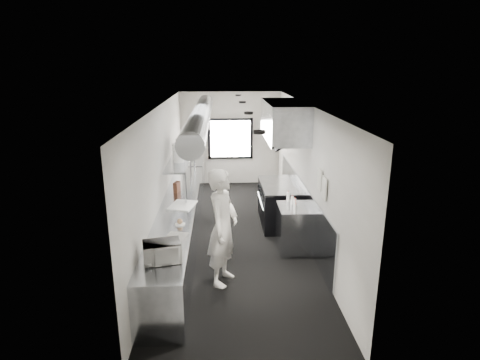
{
  "coord_description": "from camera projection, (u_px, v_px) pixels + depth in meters",
  "views": [
    {
      "loc": [
        -0.29,
        -8.01,
        3.61
      ],
      "look_at": [
        0.09,
        -0.2,
        1.32
      ],
      "focal_mm": 29.98,
      "sensor_mm": 36.0,
      "label": 1
    }
  ],
  "objects": [
    {
      "name": "prep_counter",
      "position": [
        179.0,
        226.0,
        8.04
      ],
      "size": [
        0.7,
        6.0,
        0.9
      ],
      "primitive_type": "cube",
      "color": "#91989E",
      "rests_on": "floor"
    },
    {
      "name": "plate_stack_d",
      "position": [
        184.0,
        142.0,
        9.75
      ],
      "size": [
        0.28,
        0.28,
        0.37
      ],
      "primitive_type": "cylinder",
      "rotation": [
        0.0,
        0.0,
        0.17
      ],
      "color": "white",
      "rests_on": "pass_shelf"
    },
    {
      "name": "pastry",
      "position": [
        180.0,
        221.0,
        6.95
      ],
      "size": [
        0.1,
        0.1,
        0.1
      ],
      "primitive_type": "sphere",
      "color": "tan",
      "rests_on": "small_plate"
    },
    {
      "name": "wall_back",
      "position": [
        230.0,
        139.0,
        12.14
      ],
      "size": [
        3.0,
        0.02,
        2.8
      ],
      "primitive_type": "cube",
      "color": "beige",
      "rests_on": "floor"
    },
    {
      "name": "squeeze_bottle_c",
      "position": [
        295.0,
        203.0,
        7.82
      ],
      "size": [
        0.07,
        0.07,
        0.17
      ],
      "primitive_type": "cylinder",
      "rotation": [
        0.0,
        0.0,
        -0.29
      ],
      "color": "white",
      "rests_on": "bottle_station"
    },
    {
      "name": "plate_stack_a",
      "position": [
        179.0,
        156.0,
        8.53
      ],
      "size": [
        0.3,
        0.3,
        0.26
      ],
      "primitive_type": "cylinder",
      "rotation": [
        0.0,
        0.0,
        0.42
      ],
      "color": "white",
      "rests_on": "pass_shelf"
    },
    {
      "name": "wall_right",
      "position": [
        307.0,
        173.0,
        8.38
      ],
      "size": [
        0.02,
        8.0,
        2.8
      ],
      "primitive_type": "cube",
      "color": "beige",
      "rests_on": "floor"
    },
    {
      "name": "squeeze_bottle_b",
      "position": [
        295.0,
        205.0,
        7.65
      ],
      "size": [
        0.07,
        0.07,
        0.18
      ],
      "primitive_type": "cylinder",
      "rotation": [
        0.0,
        0.0,
        -0.16
      ],
      "color": "white",
      "rests_on": "bottle_station"
    },
    {
      "name": "line_cook",
      "position": [
        223.0,
        227.0,
        6.61
      ],
      "size": [
        0.7,
        0.85,
        1.99
      ],
      "primitive_type": "imported",
      "rotation": [
        0.0,
        0.0,
        1.22
      ],
      "color": "silver",
      "rests_on": "floor"
    },
    {
      "name": "plate_stack_b",
      "position": [
        178.0,
        151.0,
        8.78
      ],
      "size": [
        0.32,
        0.32,
        0.34
      ],
      "primitive_type": "cylinder",
      "rotation": [
        0.0,
        0.0,
        0.24
      ],
      "color": "white",
      "rests_on": "pass_shelf"
    },
    {
      "name": "knife_block",
      "position": [
        177.0,
        187.0,
        8.72
      ],
      "size": [
        0.15,
        0.22,
        0.22
      ],
      "primitive_type": "cube",
      "rotation": [
        0.0,
        0.0,
        -0.29
      ],
      "color": "brown",
      "rests_on": "prep_counter"
    },
    {
      "name": "floor",
      "position": [
        235.0,
        236.0,
        8.7
      ],
      "size": [
        3.0,
        8.0,
        0.01
      ],
      "primitive_type": "cube",
      "color": "black",
      "rests_on": "ground"
    },
    {
      "name": "deli_tub_b",
      "position": [
        150.0,
        251.0,
        5.89
      ],
      "size": [
        0.17,
        0.17,
        0.11
      ],
      "primitive_type": "cylinder",
      "rotation": [
        0.0,
        0.0,
        0.15
      ],
      "color": "beige",
      "rests_on": "prep_counter"
    },
    {
      "name": "wall_front",
      "position": [
        249.0,
        268.0,
        4.48
      ],
      "size": [
        3.0,
        0.02,
        2.8
      ],
      "primitive_type": "cube",
      "color": "beige",
      "rests_on": "floor"
    },
    {
      "name": "squeeze_bottle_a",
      "position": [
        296.0,
        208.0,
        7.51
      ],
      "size": [
        0.07,
        0.07,
        0.17
      ],
      "primitive_type": "cylinder",
      "rotation": [
        0.0,
        0.0,
        0.34
      ],
      "color": "white",
      "rests_on": "bottle_station"
    },
    {
      "name": "range",
      "position": [
        279.0,
        204.0,
        9.29
      ],
      "size": [
        0.88,
        1.6,
        0.94
      ],
      "color": "black",
      "rests_on": "floor"
    },
    {
      "name": "notice_sheet_a",
      "position": [
        320.0,
        180.0,
        7.17
      ],
      "size": [
        0.02,
        0.28,
        0.38
      ],
      "primitive_type": "cube",
      "color": "silver",
      "rests_on": "wall_right"
    },
    {
      "name": "newspaper",
      "position": [
        176.0,
        237.0,
        6.47
      ],
      "size": [
        0.42,
        0.48,
        0.01
      ],
      "primitive_type": "cube",
      "rotation": [
        0.0,
        0.0,
        -0.26
      ],
      "color": "silver",
      "rests_on": "prep_counter"
    },
    {
      "name": "wall_cladding",
      "position": [
        301.0,
        206.0,
        8.91
      ],
      "size": [
        0.03,
        5.5,
        1.1
      ],
      "primitive_type": "cube",
      "color": "#91989E",
      "rests_on": "wall_right"
    },
    {
      "name": "squeeze_bottle_d",
      "position": [
        292.0,
        200.0,
        7.96
      ],
      "size": [
        0.07,
        0.07,
        0.17
      ],
      "primitive_type": "cylinder",
      "rotation": [
        0.0,
        0.0,
        0.42
      ],
      "color": "white",
      "rests_on": "bottle_station"
    },
    {
      "name": "ceiling",
      "position": [
        235.0,
        105.0,
        7.92
      ],
      "size": [
        3.0,
        8.0,
        0.01
      ],
      "primitive_type": "cube",
      "color": "beige",
      "rests_on": "wall_back"
    },
    {
      "name": "notice_sheet_b",
      "position": [
        324.0,
        188.0,
        6.85
      ],
      "size": [
        0.02,
        0.28,
        0.38
      ],
      "primitive_type": "cube",
      "color": "silver",
      "rests_on": "wall_right"
    },
    {
      "name": "deli_tub_a",
      "position": [
        150.0,
        252.0,
        5.86
      ],
      "size": [
        0.15,
        0.15,
        0.1
      ],
      "primitive_type": "cylinder",
      "rotation": [
        0.0,
        0.0,
        0.11
      ],
      "color": "beige",
      "rests_on": "prep_counter"
    },
    {
      "name": "pass_shelf",
      "position": [
        182.0,
        157.0,
        9.17
      ],
      "size": [
        0.45,
        3.0,
        0.68
      ],
      "color": "#91989E",
      "rests_on": "prep_counter"
    },
    {
      "name": "plate_stack_c",
      "position": [
        181.0,
        146.0,
        9.3
      ],
      "size": [
        0.34,
        0.34,
        0.37
      ],
      "primitive_type": "cylinder",
      "rotation": [
        0.0,
        0.0,
        -0.39
      ],
      "color": "white",
      "rests_on": "pass_shelf"
    },
    {
      "name": "far_work_table",
      "position": [
        192.0,
        176.0,
        11.59
      ],
      "size": [
        0.7,
        1.2,
        0.9
      ],
      "primitive_type": "cube",
      "color": "#91989E",
      "rests_on": "floor"
    },
    {
      "name": "wall_left",
      "position": [
        163.0,
        175.0,
        8.24
      ],
      "size": [
        0.02,
        8.0,
        2.8
      ],
      "primitive_type": "cube",
      "color": "beige",
      "rests_on": "floor"
    },
    {
      "name": "squeeze_bottle_e",
      "position": [
        288.0,
        197.0,
        8.13
      ],
      "size": [
        0.07,
        0.07,
        0.2
      ],
      "primitive_type": "cylinder",
      "rotation": [
        0.0,
        0.0,
        -0.01
      ],
      "color": "white",
      "rests_on": "bottle_station"
    },
    {
      "name": "bottle_station",
      "position": [
        294.0,
        228.0,
        7.96
      ],
      "size": [
        0.65,
        0.8,
        0.9
      ],
      "primitive_type": "cube",
      "color": "#91989E",
      "rests_on": "floor"
    },
    {
      "name": "cutting_board",
      "position": [
        183.0,
        205.0,
        7.9
      ],
      "size": [
        0.58,
        0.69,
        0.02
      ],
      "primitive_type": "cube",
      "rotation": [
        0.0,
        0.0,
        -0.26
      ],
      "color": "white",
      "rests_on": "prep_counter"
    },
    {
      "name": "hvac_duct",
      "position": [
        201.0,
        116.0,
        8.34
      ],
      "size": [
        0.4,
        6.4,
        0.4
      ],
      "primitive_type": "cylinder",
      "rotation": [
        1.57,
        0.0,
        0.0
      ],
      "color": "gray",
      "rests_on": "ceiling"
    },
    {
      "name": "small_plate",
      "position": [
        180.0,
        224.0,
        6.97
      ],
      "size": [
        0.19,
        0.19,
        0.02
      ],
      "primitive_type": "cylinder",
      "rotation": [
        0.0,
        0.0,
        -0.03
      ],
      "color": "white",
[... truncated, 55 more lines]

